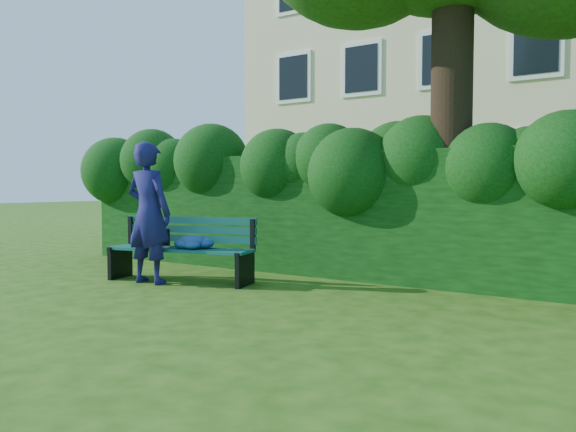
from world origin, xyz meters
The scene contains 5 objects.
ground centered at (0.00, 0.00, 0.00)m, with size 80.00×80.00×0.00m, color #204A0D.
apartment_building centered at (0.00, 13.99, 6.00)m, with size 16.00×8.08×12.00m.
hedge centered at (0.00, 2.20, 0.90)m, with size 10.00×1.00×1.80m.
park_bench centered at (-1.68, 0.40, 0.50)m, with size 2.15×1.01×0.89m.
man_reading centered at (-1.91, 0.05, 0.96)m, with size 0.70×0.46×1.92m, color navy.
Camera 1 is at (3.87, -5.23, 1.32)m, focal length 35.00 mm.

